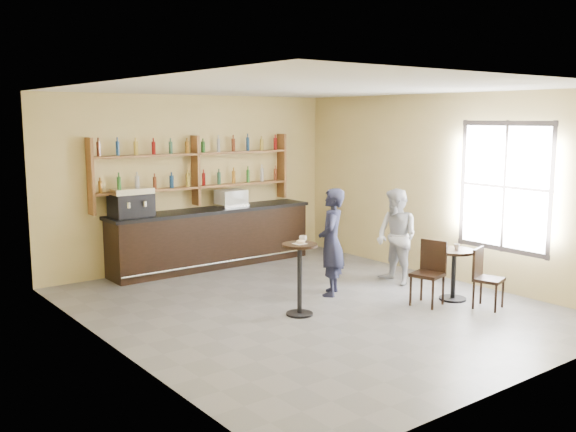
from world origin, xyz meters
TOP-DOWN VIEW (x-y plane):
  - floor at (0.00, 0.00)m, footprint 7.00×7.00m
  - ceiling at (0.00, 0.00)m, footprint 7.00×7.00m
  - wall_back at (0.00, 3.50)m, footprint 7.00×0.00m
  - wall_front at (0.00, -3.50)m, footprint 7.00×0.00m
  - wall_left at (-3.00, 0.00)m, footprint 0.00×7.00m
  - wall_right at (3.00, 0.00)m, footprint 0.00×7.00m
  - window_pane at (2.99, -1.20)m, footprint 0.00×2.00m
  - window_frame at (2.99, -1.20)m, footprint 0.04×1.70m
  - shelf_unit at (0.00, 3.37)m, footprint 4.00×0.26m
  - liquor_bottles at (0.00, 3.37)m, footprint 3.68×0.10m
  - bar_counter at (0.20, 3.15)m, footprint 4.06×0.79m
  - espresso_machine at (-1.39, 3.15)m, footprint 0.72×0.49m
  - pastry_case at (0.63, 3.15)m, footprint 0.55×0.44m
  - pedestal_table at (-0.37, -0.22)m, footprint 0.60×0.60m
  - napkin at (-0.37, -0.22)m, footprint 0.17×0.17m
  - donut at (-0.36, -0.23)m, footprint 0.17×0.17m
  - cup_pedestal at (-0.23, -0.12)m, footprint 0.13×0.13m
  - man_main at (0.68, 0.31)m, footprint 0.73×0.72m
  - cafe_table at (1.99, -1.06)m, footprint 0.67×0.67m
  - cup_cafe at (2.04, -1.06)m, footprint 0.11×0.11m
  - chair_west at (1.44, -1.01)m, footprint 0.51×0.51m
  - chair_south at (2.04, -1.66)m, footprint 0.48×0.48m
  - patron_second at (2.01, 0.16)m, footprint 0.67×0.83m

SIDE VIEW (x-z plane):
  - floor at x=0.00m, z-range 0.00..0.00m
  - cafe_table at x=1.99m, z-range 0.00..0.79m
  - chair_south at x=2.04m, z-range 0.00..0.89m
  - chair_west at x=1.44m, z-range 0.00..0.97m
  - pedestal_table at x=-0.37m, z-range 0.00..1.03m
  - bar_counter at x=0.20m, z-range 0.00..1.10m
  - patron_second at x=2.01m, z-range 0.00..1.61m
  - cup_cafe at x=2.04m, z-range 0.79..0.87m
  - man_main at x=0.68m, z-range 0.00..1.70m
  - napkin at x=-0.37m, z-range 1.03..1.04m
  - donut at x=-0.36m, z-range 1.04..1.08m
  - cup_pedestal at x=-0.23m, z-range 1.03..1.12m
  - pastry_case at x=0.63m, z-range 1.10..1.42m
  - espresso_machine at x=-1.39m, z-range 1.10..1.59m
  - wall_back at x=0.00m, z-range -1.90..5.10m
  - wall_front at x=0.00m, z-range -1.90..5.10m
  - wall_left at x=-3.00m, z-range -1.90..5.10m
  - wall_right at x=3.00m, z-range -1.90..5.10m
  - window_frame at x=2.99m, z-range 0.65..2.75m
  - window_pane at x=2.99m, z-range 0.70..2.70m
  - shelf_unit at x=0.00m, z-range 1.11..2.51m
  - liquor_bottles at x=0.00m, z-range 1.48..2.48m
  - ceiling at x=0.00m, z-range 3.20..3.20m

